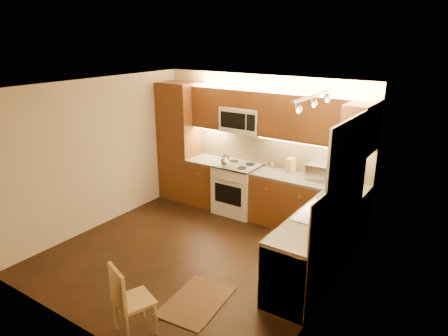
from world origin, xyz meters
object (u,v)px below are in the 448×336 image
Objects in this scene: knife_block at (291,165)px; soap_bottle at (353,192)px; sink at (322,208)px; dining_chair at (134,299)px; stove at (238,189)px; toaster_oven at (321,172)px; kettle at (225,161)px; microwave at (242,120)px.

knife_block is 1.28× the size of soap_bottle.
soap_bottle is (0.19, 0.74, 0.02)m from sink.
dining_chair is (-1.40, -2.99, -0.56)m from soap_bottle.
sink is 3.55× the size of knife_block.
toaster_oven is at bearing 5.67° from stove.
kettle is at bearing 126.99° from dining_chair.
stove is at bearing 150.64° from sink.
toaster_oven is 0.49× the size of dining_chair.
microwave is 3.82m from dining_chair.
sink reaches higher than stove.
toaster_oven is 2.22× the size of soap_bottle.
knife_block reaches higher than sink.
knife_block is 1.40m from soap_bottle.
knife_block is (0.93, 0.22, 0.56)m from stove.
knife_block is (0.93, 0.08, -0.70)m from microwave.
dining_chair is (-0.71, -3.52, -0.59)m from toaster_oven.
soap_bottle is (2.32, -0.17, -0.04)m from kettle.
knife_block reaches higher than stove.
sink is 3.91× the size of kettle.
toaster_oven is 3.64m from dining_chair.
microwave is at bearing 147.79° from sink.
toaster_oven is 0.87m from soap_bottle.
kettle is 3.34m from dining_chair.
kettle is at bearing -169.38° from toaster_oven.
toaster_oven reaches higher than sink.
microwave reaches higher than kettle.
microwave reaches higher than soap_bottle.
soap_bottle is at bearing -16.17° from knife_block.
stove is at bearing -90.00° from microwave.
soap_bottle reaches higher than sink.
sink is at bearing -42.06° from knife_block.
microwave is 1.65m from toaster_oven.
toaster_oven is (1.49, 0.01, -0.69)m from microwave.
kettle is 0.52× the size of toaster_oven.
toaster_oven is (1.62, 0.36, -0.00)m from kettle.
sink is 4.53× the size of soap_bottle.
dining_chair is at bearing -118.39° from sink.
toaster_oven is (-0.51, 1.27, 0.05)m from sink.
dining_chair is (-1.22, -2.25, -0.54)m from sink.
sink is (2.00, -1.26, -0.74)m from microwave.
microwave is 1.16m from knife_block.
kettle reaches higher than stove.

